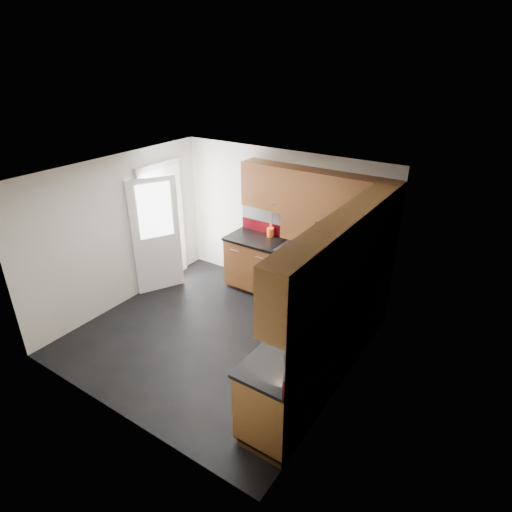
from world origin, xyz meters
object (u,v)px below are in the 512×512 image
Objects in this scene: gas_hob at (296,249)px; toaster at (337,250)px; utensil_pot at (271,231)px; food_processor at (362,272)px.

gas_hob is 0.65m from toaster.
utensil_pot is 1.95m from food_processor.
gas_hob is 1.91× the size of food_processor.
toaster is 1.02× the size of food_processor.
toaster is at bearing 137.63° from food_processor.
gas_hob is at bearing -165.49° from toaster.
toaster is at bearing -3.13° from utensil_pot.
toaster is (1.24, -0.07, -0.00)m from utensil_pot.
food_processor is at bearing -17.58° from gas_hob.
food_processor is (1.84, -0.62, 0.04)m from utensil_pot.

